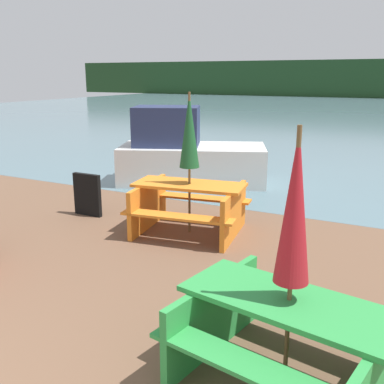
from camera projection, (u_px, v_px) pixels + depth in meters
water at (365, 112)px, 30.19m from camera, size 60.00×50.00×0.00m
picnic_table_green at (287, 332)px, 3.56m from camera, size 1.91×1.66×0.73m
picnic_table_orange at (189, 203)px, 7.01m from camera, size 1.89×1.62×0.79m
umbrella_darkgreen at (189, 131)px, 6.73m from camera, size 0.31×0.31×2.18m
umbrella_crimson at (295, 208)px, 3.30m from camera, size 0.27×0.27×2.08m
boat at (186, 155)px, 10.30m from camera, size 3.61×2.66×1.73m
signboard at (87, 195)px, 7.90m from camera, size 0.55×0.08×0.75m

